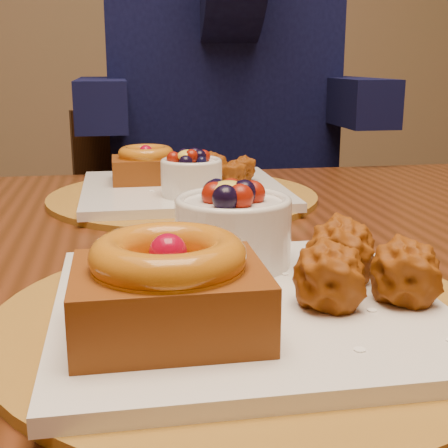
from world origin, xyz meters
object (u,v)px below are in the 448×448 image
(dining_table, at_px, (205,308))
(diner, at_px, (219,29))
(place_setting_far, at_px, (182,185))
(chair_far, at_px, (175,272))
(place_setting_near, at_px, (240,283))

(dining_table, xyz_separation_m, diner, (0.13, 0.70, 0.33))
(place_setting_far, distance_m, chair_far, 0.62)
(dining_table, height_order, place_setting_near, place_setting_near)
(place_setting_near, relative_size, chair_far, 0.45)
(dining_table, xyz_separation_m, chair_far, (0.03, 0.75, -0.21))
(diner, bearing_deg, place_setting_near, -90.03)
(place_setting_near, xyz_separation_m, place_setting_far, (0.00, 0.43, -0.01))
(place_setting_near, height_order, chair_far, place_setting_near)
(place_setting_far, height_order, diner, diner)
(place_setting_near, bearing_deg, dining_table, 88.98)
(dining_table, relative_size, place_setting_far, 4.21)
(place_setting_near, bearing_deg, diner, 81.58)
(diner, bearing_deg, place_setting_far, -97.03)
(place_setting_far, xyz_separation_m, chair_far, (0.03, 0.53, -0.31))
(dining_table, relative_size, place_setting_near, 4.21)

